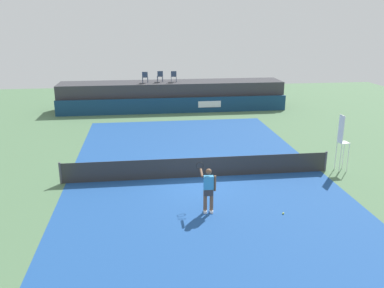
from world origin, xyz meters
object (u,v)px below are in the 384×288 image
spectator_chair_far_left (145,77)px  net_post_far (326,161)px  net_post_near (60,173)px  tennis_player (208,189)px  spectator_chair_center (174,76)px  tennis_ball (283,213)px  spectator_chair_left (160,76)px  umpire_chair (342,139)px

spectator_chair_far_left → net_post_far: 17.24m
net_post_near → tennis_player: 7.05m
spectator_chair_center → net_post_near: size_ratio=0.89×
net_post_far → tennis_player: 7.28m
net_post_near → net_post_far: bearing=0.0°
tennis_ball → spectator_chair_far_left: bearing=104.1°
spectator_chair_center → tennis_ball: (2.51, -19.21, -2.66)m
spectator_chair_left → umpire_chair: size_ratio=0.32×
spectator_chair_far_left → tennis_player: spectator_chair_far_left is taller
spectator_chair_left → net_post_far: spectator_chair_left is taller
net_post_far → tennis_ball: 5.45m
tennis_player → tennis_ball: (2.79, -0.56, -0.92)m
spectator_chair_left → spectator_chair_center: (1.09, -0.18, 0.00)m
spectator_chair_left → umpire_chair: 17.20m
spectator_chair_center → net_post_far: bearing=-68.1°
net_post_near → net_post_far: same height
spectator_chair_left → umpire_chair: spectator_chair_left is taller
spectator_chair_left → umpire_chair: (7.83, -15.28, -1.11)m
spectator_chair_far_left → net_post_near: size_ratio=0.89×
net_post_far → spectator_chair_left: bearing=115.1°
umpire_chair → net_post_far: bearing=179.3°
net_post_near → tennis_ball: bearing=-24.9°
spectator_chair_center → tennis_ball: spectator_chair_center is taller
spectator_chair_left → tennis_ball: (3.59, -19.39, -2.66)m
spectator_chair_far_left → umpire_chair: bearing=-58.8°
umpire_chair → net_post_near: (-13.09, 0.01, -1.09)m
umpire_chair → tennis_ball: umpire_chair is taller
umpire_chair → tennis_player: size_ratio=1.56×
spectator_chair_left → net_post_near: (-5.26, -15.27, -2.19)m
net_post_near → tennis_ball: size_ratio=14.71×
net_post_far → tennis_player: (-6.33, -3.56, 0.46)m
spectator_chair_far_left → spectator_chair_center: size_ratio=1.00×
tennis_player → tennis_ball: 2.99m
spectator_chair_far_left → spectator_chair_left: bearing=15.8°
tennis_player → tennis_ball: tennis_player is taller
umpire_chair → net_post_far: (-0.69, 0.01, -1.09)m
spectator_chair_far_left → tennis_player: bearing=-83.8°
umpire_chair → tennis_player: bearing=-153.2°
umpire_chair → tennis_ball: 6.10m
spectator_chair_center → net_post_far: spectator_chair_center is taller
spectator_chair_left → spectator_chair_center: same height
spectator_chair_center → umpire_chair: bearing=-65.9°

